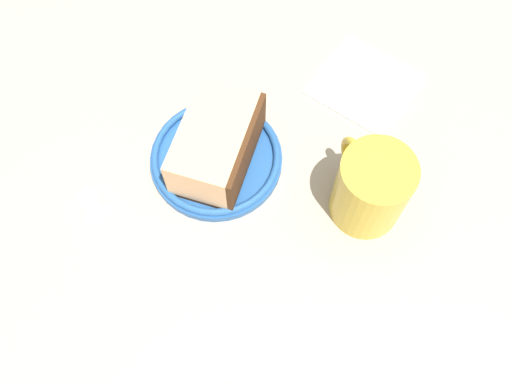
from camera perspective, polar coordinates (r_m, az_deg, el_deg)
The scene contains 6 objects.
ground_plane at distance 63.71cm, azimuth 0.53°, elevation -2.05°, with size 136.40×136.40×2.67cm, color tan.
small_plate at distance 64.31cm, azimuth -4.07°, elevation 3.48°, with size 15.14×15.14×1.81cm.
cake_slice at distance 61.42cm, azimuth -4.02°, elevation 4.83°, with size 8.70×12.66×6.19cm.
tea_mug at distance 59.34cm, azimuth 11.61°, elevation 0.42°, with size 7.88×9.42×9.48cm.
folded_napkin at distance 71.52cm, azimuth 10.97°, elevation 10.76°, with size 11.33×10.77×0.60cm, color white.
sugar_cube at distance 64.43cm, azimuth -16.62°, elevation -0.86°, with size 1.93×1.93×1.93cm, color white.
Camera 1 is at (4.32, -23.92, 57.55)cm, focal length 39.31 mm.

